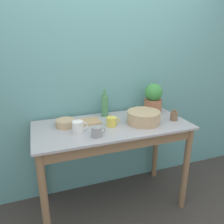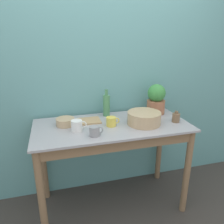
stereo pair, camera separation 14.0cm
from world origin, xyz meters
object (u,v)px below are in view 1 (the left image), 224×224
at_px(bowl_wash_large, 143,117).
at_px(bottle_tall, 105,105).
at_px(mug_grey, 97,132).
at_px(bowl_small_tan, 65,123).
at_px(mug_yellow, 112,122).
at_px(bottle_short, 174,116).
at_px(mug_white, 78,127).
at_px(tray_board, 88,122).
at_px(potted_plant, 153,98).

bearing_deg(bowl_wash_large, bottle_tall, 132.59).
height_order(mug_grey, bowl_small_tan, mug_grey).
xyz_separation_m(bowl_wash_large, mug_yellow, (-0.30, 0.03, -0.02)).
bearing_deg(bottle_short, mug_yellow, 173.80).
distance_m(bowl_wash_large, bottle_tall, 0.42).
bearing_deg(mug_white, bottle_short, -1.95).
height_order(bottle_tall, tray_board, bottle_tall).
xyz_separation_m(bottle_tall, mug_yellow, (-0.02, -0.27, -0.07)).
relative_size(bottle_tall, bottle_short, 2.57).
relative_size(bowl_wash_large, mug_yellow, 2.50).
xyz_separation_m(potted_plant, bottle_short, (0.07, -0.28, -0.11)).
height_order(bowl_wash_large, mug_grey, bowl_wash_large).
xyz_separation_m(mug_yellow, tray_board, (-0.18, 0.15, -0.03)).
xyz_separation_m(potted_plant, tray_board, (-0.72, -0.06, -0.14)).
bearing_deg(bottle_tall, bottle_short, -29.86).
distance_m(bottle_tall, bottle_short, 0.68).
distance_m(bowl_wash_large, tray_board, 0.52).
relative_size(potted_plant, tray_board, 1.44).
bearing_deg(mug_grey, mug_yellow, 41.83).
distance_m(bowl_small_tan, tray_board, 0.22).
bearing_deg(bottle_short, bottle_tall, 150.14).
height_order(potted_plant, bowl_small_tan, potted_plant).
relative_size(potted_plant, mug_grey, 2.63).
relative_size(bowl_wash_large, bowl_small_tan, 1.83).
bearing_deg(mug_yellow, potted_plant, 21.90).
relative_size(potted_plant, mug_white, 2.33).
xyz_separation_m(mug_white, mug_grey, (0.13, -0.13, -0.01)).
bearing_deg(bottle_tall, bowl_wash_large, -47.41).
distance_m(mug_grey, bowl_small_tan, 0.36).
distance_m(mug_grey, mug_yellow, 0.25).
height_order(bottle_short, bowl_small_tan, bottle_short).
xyz_separation_m(bottle_tall, tray_board, (-0.20, -0.12, -0.11)).
xyz_separation_m(mug_white, tray_board, (0.13, 0.19, -0.04)).
distance_m(mug_white, mug_yellow, 0.31).
xyz_separation_m(mug_grey, mug_yellow, (0.19, 0.17, 0.00)).
bearing_deg(bowl_wash_large, tray_board, 158.86).
relative_size(mug_white, tray_board, 0.62).
bearing_deg(potted_plant, tray_board, -175.00).
xyz_separation_m(potted_plant, bottle_tall, (-0.52, 0.06, -0.04)).
bearing_deg(bowl_small_tan, bowl_wash_large, -12.67).
xyz_separation_m(potted_plant, mug_grey, (-0.72, -0.38, -0.11)).
distance_m(potted_plant, bottle_tall, 0.52).
distance_m(bottle_short, mug_yellow, 0.61).
bearing_deg(mug_white, bowl_small_tan, 118.65).
xyz_separation_m(bowl_wash_large, tray_board, (-0.48, 0.19, -0.05)).
bearing_deg(mug_grey, bottle_short, 7.15).
relative_size(potted_plant, bottle_short, 2.90).
xyz_separation_m(bowl_wash_large, bottle_short, (0.31, -0.03, -0.01)).
distance_m(bowl_wash_large, mug_white, 0.61).
relative_size(bottle_short, mug_grey, 0.91).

